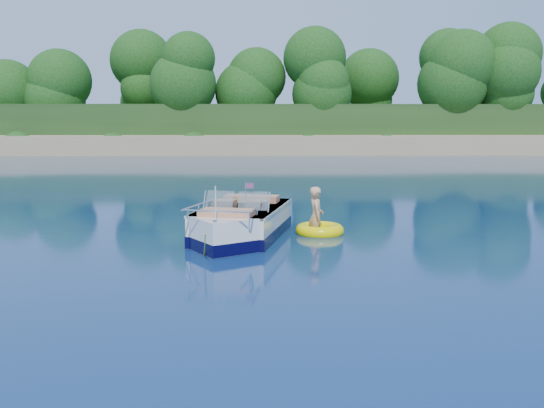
# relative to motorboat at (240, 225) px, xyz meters

# --- Properties ---
(ground) EXTENTS (160.00, 160.00, 0.00)m
(ground) POSITION_rel_motorboat_xyz_m (2.88, -1.93, -0.33)
(ground) COLOR #0A2248
(ground) RESTS_ON ground
(shoreline) EXTENTS (170.00, 59.00, 6.00)m
(shoreline) POSITION_rel_motorboat_xyz_m (2.88, 61.84, 0.65)
(shoreline) COLOR #9C815A
(shoreline) RESTS_ON ground
(treeline) EXTENTS (150.00, 7.12, 8.19)m
(treeline) POSITION_rel_motorboat_xyz_m (2.92, 39.08, 5.22)
(treeline) COLOR black
(treeline) RESTS_ON ground
(motorboat) EXTENTS (2.51, 5.00, 1.69)m
(motorboat) POSITION_rel_motorboat_xyz_m (0.00, 0.00, 0.00)
(motorboat) COLOR silver
(motorboat) RESTS_ON ground
(tow_tube) EXTENTS (1.54, 1.54, 0.32)m
(tow_tube) POSITION_rel_motorboat_xyz_m (1.99, 0.65, -0.24)
(tow_tube) COLOR #FFEB00
(tow_tube) RESTS_ON ground
(boy) EXTENTS (0.43, 0.86, 1.64)m
(boy) POSITION_rel_motorboat_xyz_m (1.89, 0.68, -0.33)
(boy) COLOR tan
(boy) RESTS_ON ground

